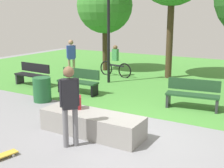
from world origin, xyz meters
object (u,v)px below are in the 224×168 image
Objects in this scene: park_bench_by_oak at (79,81)px; trash_bin at (42,89)px; concrete_ledge at (92,123)px; pedestrian_with_backpack at (71,55)px; skater_performing_trick at (70,100)px; backpack_on_ledge at (77,102)px; lamp_post at (109,23)px; park_bench_near_lamppost at (193,94)px; tree_tall_oak at (105,5)px; cyclist_on_bicycle at (115,63)px; park_bench_far_right at (33,74)px.

trash_bin is at bearing -106.43° from park_bench_by_oak.
pedestrian_with_backpack is (-4.68, 5.21, 0.78)m from concrete_ledge.
pedestrian_with_backpack is at bearing 127.77° from skater_performing_trick.
backpack_on_ledge is 0.08× the size of lamp_post.
pedestrian_with_backpack reaches higher than backpack_on_ledge.
park_bench_by_oak is (-2.59, 2.97, 0.21)m from concrete_ledge.
park_bench_near_lamppost is 4.96m from lamp_post.
skater_performing_trick is at bearing -111.23° from park_bench_near_lamppost.
pedestrian_with_backpack reaches higher than concrete_ledge.
park_bench_by_oak is 5.59m from tree_tall_oak.
lamp_post is at bearing 116.75° from concrete_ledge.
park_bench_near_lamppost is 4.93m from trash_bin.
backpack_on_ledge is 0.18× the size of pedestrian_with_backpack.
skater_performing_trick is 4.40m from park_bench_near_lamppost.
park_bench_near_lamppost reaches higher than trash_bin.
backpack_on_ledge is at bearing -68.56° from cyclist_on_bicycle.
skater_performing_trick is 0.43× the size of lamp_post.
cyclist_on_bicycle reaches higher than backpack_on_ledge.
backpack_on_ledge is 2.89m from trash_bin.
lamp_post reaches higher than backpack_on_ledge.
pedestrian_with_backpack is (0.30, 2.19, 0.57)m from park_bench_far_right.
lamp_post is (-2.55, 5.89, 1.47)m from skater_performing_trick.
concrete_ledge is at bearing -60.52° from tree_tall_oak.
skater_performing_trick is 4.61m from park_bench_by_oak.
park_bench_near_lamppost is (6.55, 0.24, 0.00)m from park_bench_far_right.
pedestrian_with_backpack is (-2.08, 2.24, 0.57)m from park_bench_by_oak.
cyclist_on_bicycle is (-0.38, 3.41, 0.15)m from park_bench_by_oak.
pedestrian_with_backpack is at bearing -100.93° from tree_tall_oak.
park_bench_far_right is 3.78m from lamp_post.
lamp_post reaches higher than trash_bin.
cyclist_on_bicycle is (-0.41, 1.30, -1.90)m from lamp_post.
lamp_post is 2.34m from cyclist_on_bicycle.
park_bench_far_right is 5.36m from tree_tall_oak.
trash_bin is at bearing 142.65° from skater_performing_trick.
concrete_ledge is 0.68m from backpack_on_ledge.
trash_bin is 4.89m from cyclist_on_bicycle.
park_bench_near_lamppost is at bearing 2.10° from park_bench_far_right.
park_bench_near_lamppost is at bearing 68.77° from skater_performing_trick.
park_bench_by_oak is at bearing -47.12° from pedestrian_with_backpack.
skater_performing_trick reaches higher than concrete_ledge.
park_bench_near_lamppost is (2.08, 3.15, -0.22)m from backpack_on_ledge.
cyclist_on_bicycle reaches higher than park_bench_far_right.
park_bench_by_oak is 1.54m from trash_bin.
cyclist_on_bicycle is at bearing 145.51° from park_bench_near_lamppost.
pedestrian_with_backpack is (-4.67, 6.02, -0.01)m from skater_performing_trick.
park_bench_by_oak is at bearing -90.88° from lamp_post.
trash_bin is at bearing -97.43° from lamp_post.
park_bench_near_lamppost is (1.57, 3.26, 0.21)m from concrete_ledge.
park_bench_near_lamppost is at bearing -36.12° from tree_tall_oak.
skater_performing_trick is at bearing -37.35° from trash_bin.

